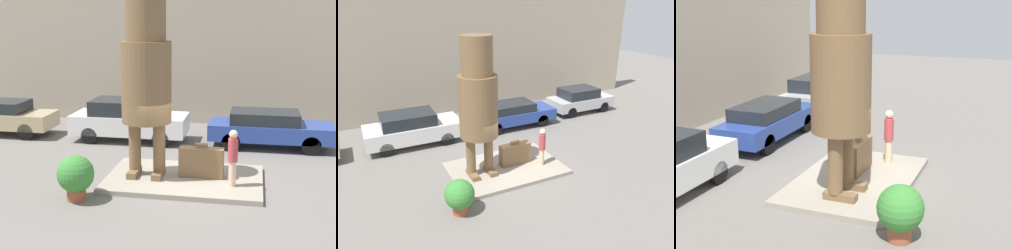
{
  "view_description": "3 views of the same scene",
  "coord_description": "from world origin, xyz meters",
  "views": [
    {
      "loc": [
        2.04,
        -13.66,
        5.08
      ],
      "look_at": [
        -0.55,
        0.18,
        1.77
      ],
      "focal_mm": 50.0,
      "sensor_mm": 36.0,
      "label": 1
    },
    {
      "loc": [
        -5.56,
        -11.25,
        7.08
      ],
      "look_at": [
        -0.1,
        -0.24,
        2.23
      ],
      "focal_mm": 35.0,
      "sensor_mm": 36.0,
      "label": 2
    },
    {
      "loc": [
        -11.79,
        -4.29,
        5.17
      ],
      "look_at": [
        -0.65,
        0.12,
        1.89
      ],
      "focal_mm": 50.0,
      "sensor_mm": 36.0,
      "label": 3
    }
  ],
  "objects": [
    {
      "name": "ground_plane",
      "position": [
        0.0,
        0.0,
        0.0
      ],
      "size": [
        60.0,
        60.0,
        0.0
      ],
      "primitive_type": "plane",
      "color": "slate"
    },
    {
      "name": "pedestal",
      "position": [
        0.0,
        0.0,
        0.08
      ],
      "size": [
        4.81,
        3.18,
        0.15
      ],
      "color": "gray",
      "rests_on": "ground_plane"
    },
    {
      "name": "building_backdrop",
      "position": [
        0.0,
        8.39,
        3.55
      ],
      "size": [
        28.0,
        0.6,
        7.1
      ],
      "color": "tan",
      "rests_on": "ground_plane"
    },
    {
      "name": "statue_figure",
      "position": [
        -1.18,
        -0.02,
        3.45
      ],
      "size": [
        1.52,
        1.52,
        5.63
      ],
      "color": "brown",
      "rests_on": "pedestal"
    },
    {
      "name": "giant_suitcase",
      "position": [
        0.51,
        0.11,
        0.63
      ],
      "size": [
        1.38,
        0.39,
        1.1
      ],
      "color": "brown",
      "rests_on": "pedestal"
    },
    {
      "name": "tourist",
      "position": [
        1.5,
        -0.52,
        1.08
      ],
      "size": [
        0.29,
        0.29,
        1.7
      ],
      "color": "beige",
      "rests_on": "pedestal"
    },
    {
      "name": "parked_car_white",
      "position": [
        -3.02,
        4.48,
        0.89
      ],
      "size": [
        4.7,
        1.89,
        1.7
      ],
      "color": "silver",
      "rests_on": "ground_plane"
    },
    {
      "name": "parked_car_blue",
      "position": [
        2.65,
        4.42,
        0.79
      ],
      "size": [
        4.76,
        1.76,
        1.44
      ],
      "color": "#284293",
      "rests_on": "ground_plane"
    },
    {
      "name": "parked_car_silver",
      "position": [
        7.78,
        4.86,
        0.83
      ],
      "size": [
        4.14,
        1.83,
        1.58
      ],
      "color": "#B7B7BC",
      "rests_on": "ground_plane"
    },
    {
      "name": "planter_pot",
      "position": [
        -2.75,
        -2.03,
        0.72
      ],
      "size": [
        1.05,
        1.05,
        1.29
      ],
      "color": "brown",
      "rests_on": "ground_plane"
    }
  ]
}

